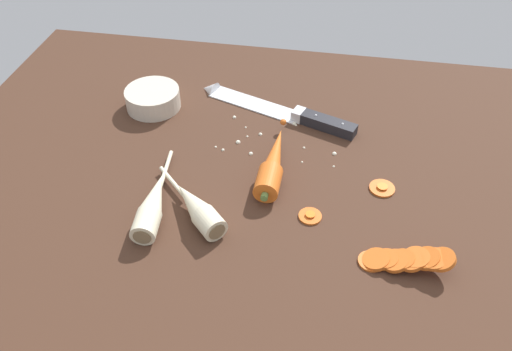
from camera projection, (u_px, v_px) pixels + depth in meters
ground_plane at (258, 182)px, 92.50cm from camera, size 120.00×90.00×4.00cm
chefs_knife at (273, 108)px, 104.86cm from camera, size 33.81×14.86×4.18cm
whole_carrot at (273, 163)px, 90.23cm from camera, size 4.32×21.74×4.20cm
parsnip_front at (153, 205)px, 82.87cm from camera, size 5.14×21.34×4.00cm
parsnip_mid_left at (197, 208)px, 82.35cm from camera, size 14.98×15.17×4.00cm
carrot_slice_stack at (406, 260)px, 75.38cm from camera, size 13.60×4.49×4.12cm
carrot_slice_stray_near at (382, 188)px, 88.03cm from camera, size 4.38×4.38×0.70cm
carrot_slice_stray_mid at (310, 215)px, 83.36cm from camera, size 3.78×3.78×0.70cm
prep_bowl at (153, 98)px, 104.87cm from camera, size 11.00×11.00×4.00cm
mince_crumbs at (273, 137)px, 98.29cm from camera, size 22.65×12.48×0.89cm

